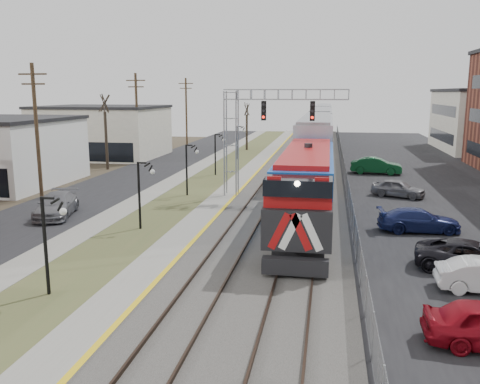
# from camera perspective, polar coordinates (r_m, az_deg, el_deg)

# --- Properties ---
(street_west) EXTENTS (7.00, 120.00, 0.04)m
(street_west) POSITION_cam_1_polar(r_m,az_deg,el_deg) (48.59, -12.23, 1.53)
(street_west) COLOR black
(street_west) RESTS_ON ground
(sidewalk) EXTENTS (2.00, 120.00, 0.08)m
(sidewalk) POSITION_cam_1_polar(r_m,az_deg,el_deg) (47.09, -7.15, 1.42)
(sidewalk) COLOR gray
(sidewalk) RESTS_ON ground
(grass_median) EXTENTS (4.00, 120.00, 0.06)m
(grass_median) POSITION_cam_1_polar(r_m,az_deg,el_deg) (46.30, -3.59, 1.31)
(grass_median) COLOR #49522C
(grass_median) RESTS_ON ground
(platform) EXTENTS (2.00, 120.00, 0.24)m
(platform) POSITION_cam_1_polar(r_m,az_deg,el_deg) (45.68, 0.07, 1.32)
(platform) COLOR gray
(platform) RESTS_ON ground
(ballast_bed) EXTENTS (8.00, 120.00, 0.20)m
(ballast_bed) POSITION_cam_1_polar(r_m,az_deg,el_deg) (45.11, 6.34, 1.10)
(ballast_bed) COLOR #595651
(ballast_bed) RESTS_ON ground
(parking_lot) EXTENTS (16.00, 120.00, 0.04)m
(parking_lot) POSITION_cam_1_polar(r_m,az_deg,el_deg) (45.98, 21.43, 0.48)
(parking_lot) COLOR black
(parking_lot) RESTS_ON ground
(platform_edge) EXTENTS (0.24, 120.00, 0.01)m
(platform_edge) POSITION_cam_1_polar(r_m,az_deg,el_deg) (45.52, 1.16, 1.44)
(platform_edge) COLOR gold
(platform_edge) RESTS_ON platform
(track_near) EXTENTS (1.58, 120.00, 0.15)m
(track_near) POSITION_cam_1_polar(r_m,az_deg,el_deg) (45.25, 3.81, 1.39)
(track_near) COLOR #2D2119
(track_near) RESTS_ON ballast_bed
(track_far) EXTENTS (1.58, 120.00, 0.15)m
(track_far) POSITION_cam_1_polar(r_m,az_deg,el_deg) (45.02, 8.25, 1.25)
(track_far) COLOR #2D2119
(track_far) RESTS_ON ballast_bed
(train) EXTENTS (3.00, 85.85, 5.33)m
(train) POSITION_cam_1_polar(r_m,az_deg,el_deg) (65.08, 8.91, 6.60)
(train) COLOR blue
(train) RESTS_ON ground
(signal_gantry) EXTENTS (9.00, 1.07, 8.15)m
(signal_gantry) POSITION_cam_1_polar(r_m,az_deg,el_deg) (37.82, 1.57, 7.61)
(signal_gantry) COLOR gray
(signal_gantry) RESTS_ON ground
(lampposts) EXTENTS (0.14, 62.14, 4.00)m
(lampposts) POSITION_cam_1_polar(r_m,az_deg,el_deg) (30.23, -11.05, -0.35)
(lampposts) COLOR black
(lampposts) RESTS_ON ground
(utility_poles) EXTENTS (0.28, 80.28, 10.00)m
(utility_poles) POSITION_cam_1_polar(r_m,az_deg,el_deg) (40.49, -21.84, 6.22)
(utility_poles) COLOR #4C3823
(utility_poles) RESTS_ON ground
(fence) EXTENTS (0.04, 120.00, 1.60)m
(fence) POSITION_cam_1_polar(r_m,az_deg,el_deg) (44.94, 11.71, 1.80)
(fence) COLOR gray
(fence) RESTS_ON ground
(bare_trees) EXTENTS (12.30, 42.30, 5.95)m
(bare_trees) POSITION_cam_1_polar(r_m,az_deg,el_deg) (52.27, -11.92, 5.17)
(bare_trees) COLOR #382D23
(bare_trees) RESTS_ON ground
(car_lot_c) EXTENTS (5.28, 3.35, 1.36)m
(car_lot_c) POSITION_cam_1_polar(r_m,az_deg,el_deg) (24.99, 24.65, -6.72)
(car_lot_c) COLOR black
(car_lot_c) RESTS_ON ground
(car_lot_d) EXTENTS (4.76, 2.31, 1.34)m
(car_lot_d) POSITION_cam_1_polar(r_m,az_deg,el_deg) (30.90, 19.44, -3.07)
(car_lot_d) COLOR navy
(car_lot_d) RESTS_ON ground
(car_lot_e) EXTENTS (4.28, 3.04, 1.35)m
(car_lot_e) POSITION_cam_1_polar(r_m,az_deg,el_deg) (40.61, 17.35, 0.36)
(car_lot_e) COLOR slate
(car_lot_e) RESTS_ON ground
(car_lot_f) EXTENTS (5.05, 2.26, 1.61)m
(car_lot_f) POSITION_cam_1_polar(r_m,az_deg,el_deg) (51.55, 15.05, 2.83)
(car_lot_f) COLOR #0D4521
(car_lot_f) RESTS_ON ground
(car_street_b) EXTENTS (3.32, 5.43, 1.47)m
(car_street_b) POSITION_cam_1_polar(r_m,az_deg,el_deg) (34.76, -19.90, -1.45)
(car_street_b) COLOR slate
(car_street_b) RESTS_ON ground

